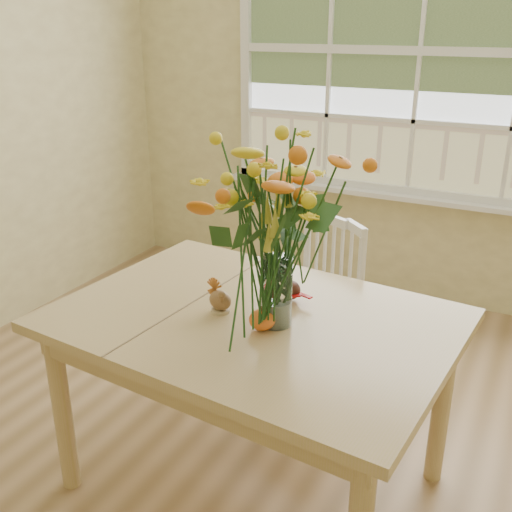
% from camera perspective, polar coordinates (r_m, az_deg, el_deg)
% --- Properties ---
extents(wall_back, '(4.00, 0.02, 2.70)m').
position_cam_1_polar(wall_back, '(3.79, 15.21, 15.34)').
color(wall_back, '#C5B97E').
rests_on(wall_back, floor).
extents(window, '(2.42, 0.12, 1.74)m').
position_cam_1_polar(window, '(3.74, 15.35, 18.05)').
color(window, silver).
rests_on(window, wall_back).
extents(dining_table, '(1.46, 1.10, 0.74)m').
position_cam_1_polar(dining_table, '(2.18, -0.24, -7.81)').
color(dining_table, tan).
rests_on(dining_table, floor).
extents(windsor_chair, '(0.53, 0.52, 0.87)m').
position_cam_1_polar(windsor_chair, '(2.82, 5.89, -4.30)').
color(windsor_chair, white).
rests_on(windsor_chair, floor).
extents(flower_vase, '(0.51, 0.51, 0.61)m').
position_cam_1_polar(flower_vase, '(1.94, 2.04, 3.09)').
color(flower_vase, white).
rests_on(flower_vase, dining_table).
extents(pumpkin, '(0.09, 0.09, 0.07)m').
position_cam_1_polar(pumpkin, '(2.03, 0.59, -6.19)').
color(pumpkin, orange).
rests_on(pumpkin, dining_table).
extents(turkey_figurine, '(0.10, 0.08, 0.11)m').
position_cam_1_polar(turkey_figurine, '(2.15, -3.43, -4.25)').
color(turkey_figurine, '#CCB78C').
rests_on(turkey_figurine, dining_table).
extents(dark_gourd, '(0.12, 0.08, 0.07)m').
position_cam_1_polar(dark_gourd, '(2.24, 3.22, -3.34)').
color(dark_gourd, '#38160F').
rests_on(dark_gourd, dining_table).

